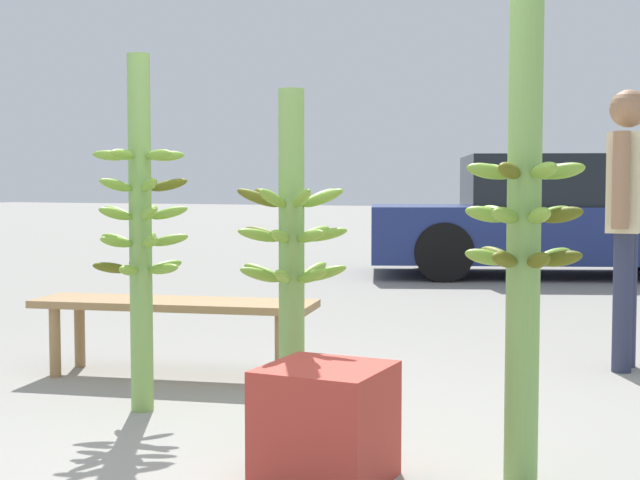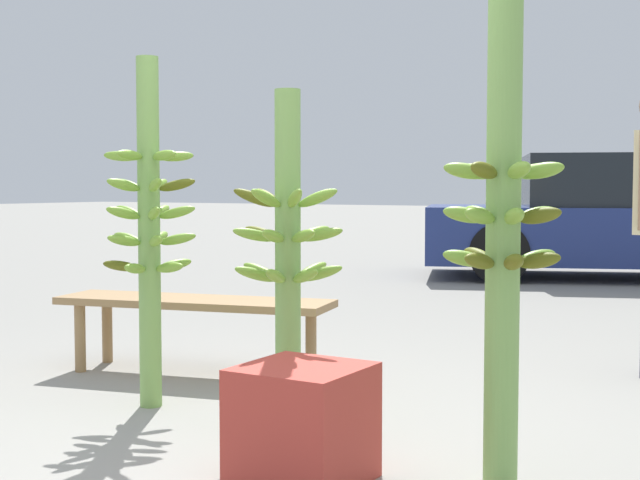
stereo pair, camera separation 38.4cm
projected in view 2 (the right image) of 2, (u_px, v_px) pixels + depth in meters
The scene contains 7 objects.
ground_plane at pixel (237, 467), 3.27m from camera, with size 80.00×80.00×0.00m, color gray.
banana_stalk_left at pixel (149, 226), 4.12m from camera, with size 0.44×0.44×1.62m.
banana_stalk_center at pixel (288, 253), 3.70m from camera, with size 0.47×0.47×1.43m.
banana_stalk_right at pixel (503, 230), 2.97m from camera, with size 0.40×0.41×1.73m.
market_bench at pixel (194, 309), 4.86m from camera, with size 1.58×0.73×0.42m.
parked_car at pixel (617, 219), 9.92m from camera, with size 4.43×3.08×1.38m.
produce_crate at pixel (303, 424), 3.09m from camera, with size 0.41×0.41×0.41m.
Camera 2 is at (1.91, -2.60, 1.03)m, focal length 50.00 mm.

